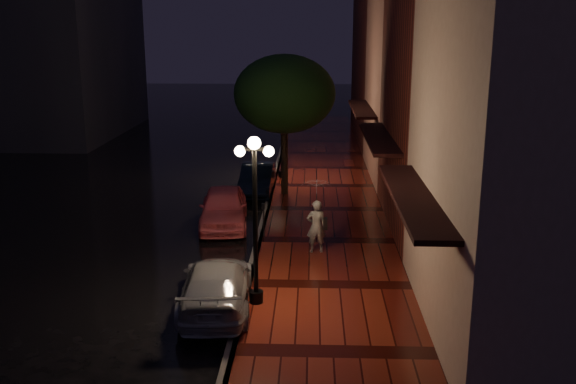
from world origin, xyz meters
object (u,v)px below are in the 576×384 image
(navy_car, at_px, (257,179))
(silver_car, at_px, (216,286))
(streetlamp_near, at_px, (255,211))
(pink_car, at_px, (224,207))
(streetlamp_far, at_px, (282,125))
(street_tree, at_px, (285,96))
(parking_meter, at_px, (264,217))
(woman_with_umbrella, at_px, (317,204))

(navy_car, bearing_deg, silver_car, -89.83)
(streetlamp_near, xyz_separation_m, pink_car, (-1.77, 6.88, -1.90))
(streetlamp_far, bearing_deg, navy_car, -111.49)
(street_tree, relative_size, parking_meter, 4.96)
(street_tree, xyz_separation_m, woman_with_umbrella, (1.29, -7.13, -2.55))
(streetlamp_far, relative_size, navy_car, 1.12)
(streetlamp_near, bearing_deg, streetlamp_far, 90.00)
(silver_car, xyz_separation_m, parking_meter, (0.81, 5.32, 0.23))
(streetlamp_near, distance_m, pink_car, 7.35)
(streetlamp_near, bearing_deg, navy_car, 94.69)
(streetlamp_far, relative_size, street_tree, 0.74)
(streetlamp_far, relative_size, woman_with_umbrella, 1.84)
(woman_with_umbrella, bearing_deg, navy_car, -81.52)
(pink_car, bearing_deg, parking_meter, -51.82)
(street_tree, bearing_deg, streetlamp_near, -91.35)
(streetlamp_near, height_order, pink_car, streetlamp_near)
(streetlamp_near, xyz_separation_m, woman_with_umbrella, (1.55, 3.86, -0.90))
(streetlamp_far, distance_m, street_tree, 3.44)
(streetlamp_far, xyz_separation_m, parking_meter, (-0.20, -8.76, -1.74))
(street_tree, relative_size, silver_car, 1.34)
(silver_car, bearing_deg, street_tree, -100.55)
(streetlamp_near, distance_m, silver_car, 2.22)
(street_tree, relative_size, navy_car, 1.51)
(pink_car, bearing_deg, navy_car, 74.55)
(pink_car, xyz_separation_m, parking_meter, (1.57, -1.64, 0.16))
(streetlamp_far, bearing_deg, parking_meter, -91.31)
(pink_car, relative_size, navy_car, 1.07)
(navy_car, xyz_separation_m, parking_meter, (0.75, -6.35, 0.23))
(streetlamp_near, relative_size, silver_car, 1.00)
(street_tree, height_order, pink_car, street_tree)
(streetlamp_near, height_order, woman_with_umbrella, streetlamp_near)
(streetlamp_far, height_order, silver_car, streetlamp_far)
(woman_with_umbrella, bearing_deg, streetlamp_far, -90.75)
(pink_car, bearing_deg, silver_car, -89.36)
(streetlamp_near, relative_size, parking_meter, 3.68)
(navy_car, relative_size, woman_with_umbrella, 1.64)
(streetlamp_far, xyz_separation_m, street_tree, (0.26, -3.01, 1.64))
(parking_meter, bearing_deg, streetlamp_near, -70.71)
(streetlamp_near, height_order, navy_car, streetlamp_near)
(silver_car, bearing_deg, navy_car, -94.31)
(streetlamp_near, distance_m, navy_car, 11.79)
(street_tree, distance_m, silver_car, 11.72)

